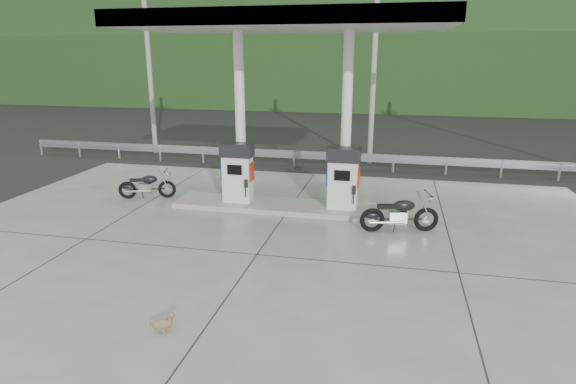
% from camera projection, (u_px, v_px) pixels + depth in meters
% --- Properties ---
extents(ground, '(160.00, 160.00, 0.00)m').
position_uv_depth(ground, '(268.00, 240.00, 12.18)').
color(ground, black).
rests_on(ground, ground).
extents(forecourt_apron, '(18.00, 14.00, 0.02)m').
position_uv_depth(forecourt_apron, '(268.00, 239.00, 12.18)').
color(forecourt_apron, slate).
rests_on(forecourt_apron, ground).
extents(pump_island, '(7.00, 1.40, 0.15)m').
position_uv_depth(pump_island, '(289.00, 207.00, 14.50)').
color(pump_island, gray).
rests_on(pump_island, forecourt_apron).
extents(gas_pump_left, '(0.95, 0.55, 1.80)m').
position_uv_depth(gas_pump_left, '(238.00, 173.00, 14.56)').
color(gas_pump_left, silver).
rests_on(gas_pump_left, pump_island).
extents(gas_pump_right, '(0.95, 0.55, 1.80)m').
position_uv_depth(gas_pump_right, '(343.00, 178.00, 13.89)').
color(gas_pump_right, silver).
rests_on(gas_pump_right, pump_island).
extents(canopy_column_left, '(0.30, 0.30, 5.00)m').
position_uv_depth(canopy_column_left, '(240.00, 118.00, 14.49)').
color(canopy_column_left, white).
rests_on(canopy_column_left, pump_island).
extents(canopy_column_right, '(0.30, 0.30, 5.00)m').
position_uv_depth(canopy_column_right, '(346.00, 121.00, 13.82)').
color(canopy_column_right, white).
rests_on(canopy_column_right, pump_island).
extents(canopy_roof, '(8.50, 5.00, 0.40)m').
position_uv_depth(canopy_roof, '(289.00, 22.00, 13.03)').
color(canopy_roof, silver).
rests_on(canopy_roof, canopy_column_left).
extents(guardrail, '(26.00, 0.16, 1.42)m').
position_uv_depth(guardrail, '(318.00, 152.00, 19.49)').
color(guardrail, gray).
rests_on(guardrail, ground).
extents(road, '(60.00, 7.00, 0.01)m').
position_uv_depth(road, '(329.00, 152.00, 22.96)').
color(road, black).
rests_on(road, ground).
extents(utility_pole_a, '(0.22, 0.22, 8.00)m').
position_uv_depth(utility_pole_a, '(149.00, 66.00, 21.64)').
color(utility_pole_a, gray).
rests_on(utility_pole_a, ground).
extents(utility_pole_b, '(0.22, 0.22, 8.00)m').
position_uv_depth(utility_pole_b, '(374.00, 67.00, 19.56)').
color(utility_pole_b, gray).
rests_on(utility_pole_b, ground).
extents(tree_band, '(80.00, 6.00, 6.00)m').
position_uv_depth(tree_band, '(361.00, 73.00, 39.48)').
color(tree_band, black).
rests_on(tree_band, ground).
extents(forested_hills, '(100.00, 40.00, 140.00)m').
position_uv_depth(forested_hills, '(376.00, 86.00, 68.44)').
color(forested_hills, black).
rests_on(forested_hills, ground).
extents(motorcycle_left, '(1.79, 1.02, 0.81)m').
position_uv_depth(motorcycle_left, '(147.00, 186.00, 15.53)').
color(motorcycle_left, black).
rests_on(motorcycle_left, forecourt_apron).
extents(motorcycle_right, '(2.03, 1.07, 0.92)m').
position_uv_depth(motorcycle_right, '(400.00, 215.00, 12.60)').
color(motorcycle_right, black).
rests_on(motorcycle_right, forecourt_apron).
extents(duck, '(0.44, 0.29, 0.31)m').
position_uv_depth(duck, '(162.00, 325.00, 8.06)').
color(duck, brown).
rests_on(duck, forecourt_apron).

